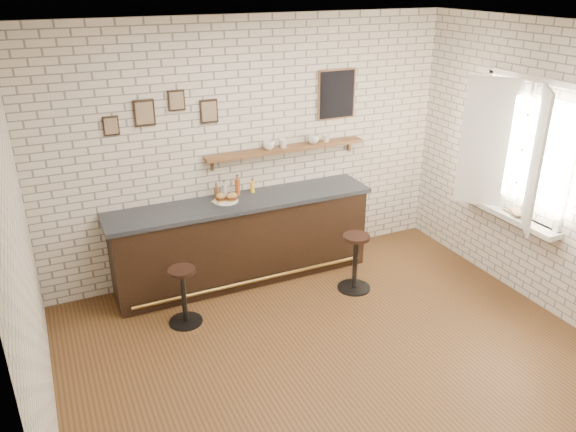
% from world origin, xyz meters
% --- Properties ---
extents(ground, '(5.00, 5.00, 0.00)m').
position_xyz_m(ground, '(0.00, 0.00, 0.00)').
color(ground, brown).
rests_on(ground, ground).
extents(bar_counter, '(3.10, 0.65, 1.01)m').
position_xyz_m(bar_counter, '(-0.26, 1.70, 0.51)').
color(bar_counter, black).
rests_on(bar_counter, ground).
extents(sandwich_plate, '(0.28, 0.28, 0.01)m').
position_xyz_m(sandwich_plate, '(-0.43, 1.74, 1.02)').
color(sandwich_plate, white).
rests_on(sandwich_plate, bar_counter).
extents(ciabatta_sandwich, '(0.26, 0.18, 0.08)m').
position_xyz_m(ciabatta_sandwich, '(-0.42, 1.74, 1.06)').
color(ciabatta_sandwich, tan).
rests_on(ciabatta_sandwich, sandwich_plate).
extents(potato_chips, '(0.25, 0.19, 0.00)m').
position_xyz_m(potato_chips, '(-0.45, 1.73, 1.02)').
color(potato_chips, '#E3B050').
rests_on(potato_chips, sandwich_plate).
extents(bitters_bottle_brown, '(0.06, 0.06, 0.18)m').
position_xyz_m(bitters_bottle_brown, '(-0.50, 1.88, 1.08)').
color(bitters_bottle_brown, brown).
rests_on(bitters_bottle_brown, bar_counter).
extents(bitters_bottle_white, '(0.05, 0.05, 0.20)m').
position_xyz_m(bitters_bottle_white, '(-0.40, 1.88, 1.09)').
color(bitters_bottle_white, beige).
rests_on(bitters_bottle_white, bar_counter).
extents(bitters_bottle_amber, '(0.06, 0.06, 0.24)m').
position_xyz_m(bitters_bottle_amber, '(-0.24, 1.88, 1.11)').
color(bitters_bottle_amber, '#9E4719').
rests_on(bitters_bottle_amber, bar_counter).
extents(condiment_bottle_yellow, '(0.05, 0.05, 0.17)m').
position_xyz_m(condiment_bottle_yellow, '(-0.05, 1.88, 1.08)').
color(condiment_bottle_yellow, yellow).
rests_on(condiment_bottle_yellow, bar_counter).
extents(bar_stool_left, '(0.35, 0.35, 0.64)m').
position_xyz_m(bar_stool_left, '(-1.15, 1.07, 0.34)').
color(bar_stool_left, black).
rests_on(bar_stool_left, ground).
extents(bar_stool_right, '(0.40, 0.40, 0.69)m').
position_xyz_m(bar_stool_right, '(0.82, 0.92, 0.37)').
color(bar_stool_right, black).
rests_on(bar_stool_right, ground).
extents(wall_shelf, '(2.00, 0.18, 0.18)m').
position_xyz_m(wall_shelf, '(0.40, 1.90, 1.48)').
color(wall_shelf, brown).
rests_on(wall_shelf, ground).
extents(shelf_cup_a, '(0.17, 0.17, 0.11)m').
position_xyz_m(shelf_cup_a, '(0.17, 1.90, 1.55)').
color(shelf_cup_a, white).
rests_on(shelf_cup_a, wall_shelf).
extents(shelf_cup_b, '(0.15, 0.15, 0.10)m').
position_xyz_m(shelf_cup_b, '(0.36, 1.90, 1.55)').
color(shelf_cup_b, white).
rests_on(shelf_cup_b, wall_shelf).
extents(shelf_cup_c, '(0.14, 0.14, 0.11)m').
position_xyz_m(shelf_cup_c, '(0.76, 1.90, 1.55)').
color(shelf_cup_c, white).
rests_on(shelf_cup_c, wall_shelf).
extents(shelf_cup_d, '(0.14, 0.14, 0.09)m').
position_xyz_m(shelf_cup_d, '(0.93, 1.90, 1.55)').
color(shelf_cup_d, white).
rests_on(shelf_cup_d, wall_shelf).
extents(back_wall_decor, '(2.96, 0.02, 0.56)m').
position_xyz_m(back_wall_decor, '(0.23, 1.98, 2.05)').
color(back_wall_decor, black).
rests_on(back_wall_decor, ground).
extents(window_sill, '(0.20, 1.35, 0.06)m').
position_xyz_m(window_sill, '(2.40, 0.30, 0.90)').
color(window_sill, white).
rests_on(window_sill, ground).
extents(casement_window, '(0.40, 1.30, 1.56)m').
position_xyz_m(casement_window, '(2.36, 0.30, 1.65)').
color(casement_window, white).
rests_on(casement_window, ground).
extents(book_lower, '(0.17, 0.23, 0.02)m').
position_xyz_m(book_lower, '(2.38, 0.26, 0.94)').
color(book_lower, tan).
rests_on(book_lower, window_sill).
extents(book_upper, '(0.26, 0.29, 0.02)m').
position_xyz_m(book_upper, '(2.38, 0.23, 0.96)').
color(book_upper, tan).
rests_on(book_upper, book_lower).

